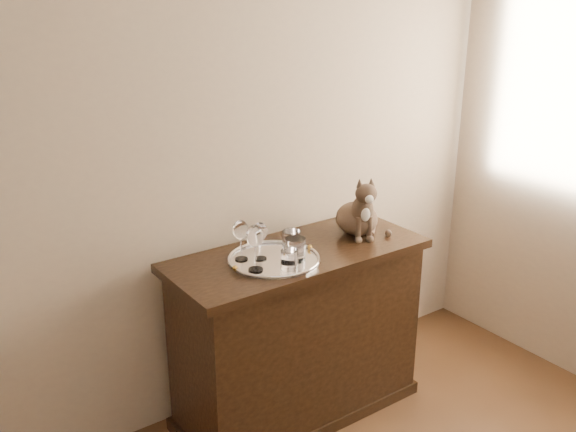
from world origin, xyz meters
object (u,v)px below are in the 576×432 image
wine_glass_a (241,240)px  wine_glass_d (260,241)px  wine_glass_c (255,248)px  sideboard (298,334)px  tumbler_a (295,249)px  tray (274,260)px  tumbler_c (291,241)px  tumbler_b (289,260)px  cat (357,203)px

wine_glass_a → wine_glass_d: (0.07, -0.04, -0.01)m
wine_glass_c → wine_glass_d: size_ratio=1.19×
sideboard → tumbler_a: tumbler_a is taller
tray → tumbler_a: bearing=-39.4°
sideboard → tumbler_c: size_ratio=12.67×
sideboard → wine_glass_d: size_ratio=7.12×
wine_glass_d → tumbler_c: 0.16m
sideboard → wine_glass_a: size_ratio=6.67×
wine_glass_c → tumbler_b: wine_glass_c is taller
tray → wine_glass_d: 0.11m
wine_glass_d → tumbler_c: wine_glass_d is taller
sideboard → tumbler_a: (-0.08, -0.09, 0.48)m
tray → wine_glass_a: size_ratio=2.22×
tray → cat: bearing=5.4°
tumbler_a → cat: cat is taller
wine_glass_c → cat: size_ratio=0.66×
sideboard → wine_glass_a: 0.59m
tumbler_c → cat: bearing=2.4°
tray → tumbler_c: tumbler_c is taller
tumbler_a → tumbler_b: size_ratio=1.20×
wine_glass_a → tumbler_c: (0.23, -0.05, -0.04)m
wine_glass_c → tumbler_a: 0.20m
tumbler_b → cat: cat is taller
wine_glass_a → wine_glass_d: wine_glass_a is taller
sideboard → tray: tray is taller
tumbler_a → cat: bearing=13.6°
tumbler_c → wine_glass_d: bearing=177.2°
tray → tumbler_a: tumbler_a is taller
wine_glass_c → cat: bearing=8.4°
tray → wine_glass_d: bearing=137.8°
tray → cat: (0.51, 0.05, 0.15)m
wine_glass_d → tumbler_a: (0.11, -0.10, -0.03)m
sideboard → wine_glass_d: (-0.20, 0.01, 0.52)m
sideboard → tumbler_c: tumbler_c is taller
wine_glass_c → wine_glass_d: 0.12m
tumbler_c → cat: cat is taller
wine_glass_c → wine_glass_d: wine_glass_c is taller
sideboard → wine_glass_a: (-0.27, 0.05, 0.52)m
tray → wine_glass_a: wine_glass_a is taller
sideboard → tumbler_b: 0.52m
wine_glass_d → tumbler_b: size_ratio=2.01×
tumbler_b → cat: 0.55m
wine_glass_a → wine_glass_c: (-0.01, -0.13, 0.01)m
wine_glass_a → tumbler_a: 0.24m
wine_glass_d → tumbler_b: bearing=-74.9°
sideboard → wine_glass_c: size_ratio=5.99×
wine_glass_a → tumbler_b: 0.23m
wine_glass_a → cat: cat is taller
wine_glass_c → tumbler_b: bearing=-30.3°
tumbler_b → tumbler_c: size_ratio=0.88×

